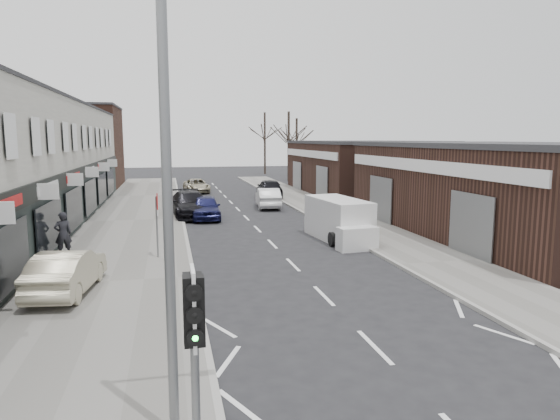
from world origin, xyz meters
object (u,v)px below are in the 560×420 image
warning_sign (157,207)px  white_van (339,221)px  parked_car_right_b (269,188)px  parked_car_left_b (190,204)px  pedestrian (63,234)px  parked_car_right_a (268,198)px  traffic_light (194,326)px  parked_car_left_a (206,207)px  parked_car_left_c (197,186)px  street_lamp (178,159)px  sedan_on_pavement (67,271)px

warning_sign → white_van: (8.56, 2.24, -1.25)m
parked_car_right_b → parked_car_left_b: bearing=57.1°
pedestrian → parked_car_right_a: (11.19, 13.31, -0.34)m
traffic_light → parked_car_right_a: traffic_light is taller
parked_car_left_a → parked_car_right_a: parked_car_left_a is taller
parked_car_left_b → parked_car_left_a: bearing=-57.0°
parked_car_left_c → parked_car_right_a: bearing=-73.4°
street_lamp → parked_car_left_c: bearing=86.5°
parked_car_right_b → pedestrian: bearing=62.1°
parked_car_left_b → parked_car_right_a: parked_car_left_b is taller
warning_sign → parked_car_right_b: (8.66, 20.05, -1.39)m
white_van → street_lamp: bearing=-123.8°
white_van → parked_car_left_a: (-5.90, 7.92, -0.23)m
sedan_on_pavement → pedestrian: (-1.08, 5.21, 0.24)m
pedestrian → parked_car_left_c: pedestrian is taller
traffic_light → parked_car_left_c: (2.20, 39.70, -1.79)m
warning_sign → parked_car_left_b: 11.50m
traffic_light → parked_car_left_c: traffic_light is taller
warning_sign → parked_car_left_a: 10.60m
street_lamp → parked_car_left_b: bearing=87.3°
warning_sign → white_van: bearing=14.6°
street_lamp → white_van: size_ratio=1.50×
pedestrian → parked_car_left_a: bearing=-147.0°
warning_sign → pedestrian: warning_sign is taller
street_lamp → parked_car_left_b: 24.40m
parked_car_left_b → parked_car_left_c: bearing=79.3°
traffic_light → sedan_on_pavement: size_ratio=0.74×
sedan_on_pavement → parked_car_left_c: sedan_on_pavement is taller
parked_car_left_c → parked_car_right_b: (5.70, -5.64, 0.18)m
street_lamp → parked_car_right_a: bearing=76.0°
sedan_on_pavement → parked_car_right_b: size_ratio=0.88×
white_van → parked_car_left_c: bearing=97.4°
white_van → parked_car_left_b: bearing=121.0°
white_van → pedestrian: (-12.37, -1.29, 0.10)m
white_van → parked_car_left_b: size_ratio=0.98×
parked_car_right_a → parked_car_right_b: 5.93m
white_van → parked_car_right_b: 17.81m
sedan_on_pavement → parked_car_left_b: size_ratio=0.76×
warning_sign → white_van: size_ratio=0.51×
warning_sign → parked_car_right_b: 21.88m
traffic_light → parked_car_right_b: traffic_light is taller
parked_car_right_a → traffic_light: bearing=82.4°
street_lamp → parked_car_right_a: street_lamp is taller
traffic_light → parked_car_right_b: (7.90, 34.06, -1.61)m
traffic_light → warning_sign: (-0.76, 14.02, -0.21)m
parked_car_left_b → parked_car_right_b: size_ratio=1.15×
parked_car_left_a → parked_car_right_b: parked_car_right_b is taller
traffic_light → parked_car_left_c: 39.80m
warning_sign → pedestrian: size_ratio=1.45×
sedan_on_pavement → parked_car_right_a: (10.11, 18.53, -0.09)m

